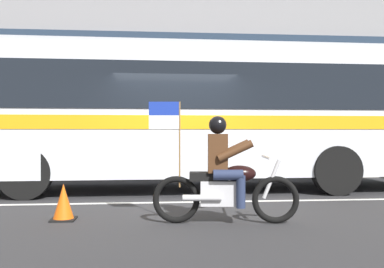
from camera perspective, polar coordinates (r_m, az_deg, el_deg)
ground_plane at (r=8.66m, az=-2.19°, el=-8.56°), size 60.00×60.00×0.00m
sidewalk_curb at (r=13.71m, az=-3.29°, el=-4.96°), size 28.00×3.80×0.15m
lane_center_stripe at (r=8.07m, az=-1.97°, el=-9.19°), size 26.60×0.14×0.01m
office_building_facade at (r=16.65m, az=-3.56°, el=17.06°), size 28.00×0.89×12.25m
transit_bus at (r=9.79m, az=-0.21°, el=3.51°), size 10.92×2.76×3.22m
motorcycle_with_rider at (r=6.20m, az=4.36°, el=-5.90°), size 2.19×0.65×1.78m
traffic_cone at (r=6.73m, az=-16.98°, el=-8.92°), size 0.36×0.36×0.55m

